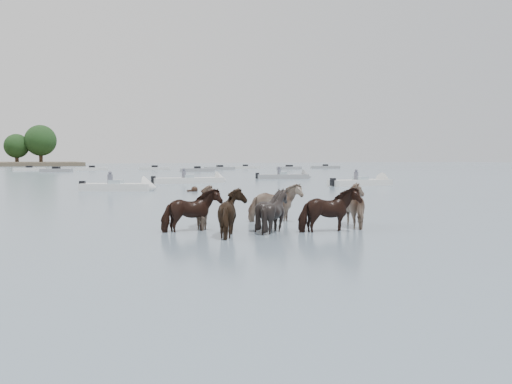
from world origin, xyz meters
name	(u,v)px	position (x,y,z in m)	size (l,w,h in m)	color
ground	(267,229)	(0.00, 0.00, 0.00)	(400.00, 400.00, 0.00)	slate
pony_herd	(272,211)	(0.12, -0.08, 0.56)	(7.10, 4.05, 1.60)	black
swimming_pony	(194,190)	(3.62, 19.31, 0.10)	(0.72, 0.44, 0.44)	black
motorboat_b	(127,187)	(-0.20, 22.02, 0.23)	(5.27, 3.61, 1.92)	silver
motorboat_c	(198,180)	(7.55, 30.87, 0.22)	(6.78, 1.85, 1.92)	silver
motorboat_d	(368,183)	(18.72, 21.25, 0.22)	(6.01, 2.06, 1.92)	silver
motorboat_e	(290,177)	(19.31, 36.08, 0.22)	(6.03, 2.97, 1.92)	gray
distant_flotilla	(70,169)	(1.27, 80.34, 0.26)	(107.17, 23.06, 0.93)	silver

